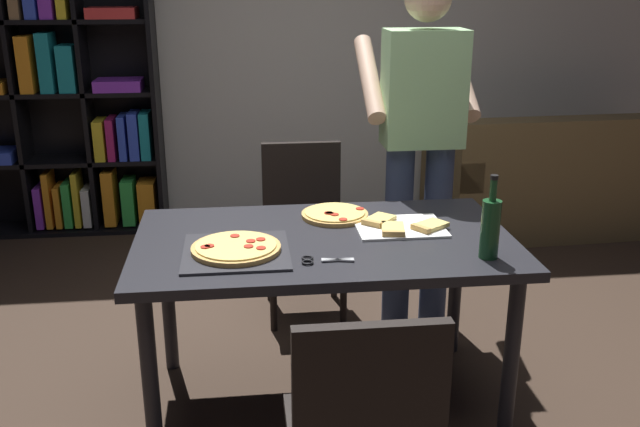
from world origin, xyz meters
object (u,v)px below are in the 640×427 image
person_serving_pizza (421,135)px  bookshelf (56,94)px  kitchen_scissors (318,260)px  couch (556,187)px  wine_bottle (490,227)px  dining_table (324,256)px  second_pizza_plain (335,214)px  chair_far_side (303,218)px  pepperoni_pizza_on_tray (236,249)px

person_serving_pizza → bookshelf: bearing=141.5°
kitchen_scissors → person_serving_pizza: bearing=57.1°
couch → bookshelf: (-3.45, 0.39, 0.66)m
wine_bottle → kitchen_scissors: 0.64m
dining_table → second_pizza_plain: 0.27m
chair_far_side → person_serving_pizza: person_serving_pizza is taller
dining_table → kitchen_scissors: kitchen_scissors is taller
chair_far_side → couch: chair_far_side is taller
bookshelf → second_pizza_plain: 2.69m
dining_table → chair_far_side: chair_far_side is taller
dining_table → pepperoni_pizza_on_tray: 0.38m
dining_table → pepperoni_pizza_on_tray: size_ratio=3.78×
second_pizza_plain → pepperoni_pizza_on_tray: bearing=-139.0°
couch → second_pizza_plain: bearing=-136.3°
pepperoni_pizza_on_tray → wine_bottle: 0.94m
dining_table → chair_far_side: (0.00, 0.92, -0.16)m
bookshelf → couch: bearing=-6.5°
couch → bookshelf: bookshelf is taller
wine_bottle → kitchen_scissors: wine_bottle is taller
dining_table → person_serving_pizza: size_ratio=0.86×
dining_table → person_serving_pizza: bearing=51.4°
dining_table → person_serving_pizza: (0.56, 0.70, 0.33)m
pepperoni_pizza_on_tray → second_pizza_plain: pepperoni_pizza_on_tray is taller
kitchen_scissors → chair_far_side: bearing=87.5°
person_serving_pizza → second_pizza_plain: size_ratio=6.08×
dining_table → couch: (1.90, 1.99, -0.37)m
couch → second_pizza_plain: 2.57m
chair_far_side → dining_table: bearing=-90.0°
bookshelf → wine_bottle: (2.12, -2.65, -0.10)m
wine_bottle → second_pizza_plain: 0.73m
couch → kitchen_scissors: couch is taller
bookshelf → person_serving_pizza: size_ratio=1.11×
couch → second_pizza_plain: (-1.83, -1.74, 0.46)m
couch → pepperoni_pizza_on_tray: (-2.25, -2.11, 0.46)m
chair_far_side → person_serving_pizza: (0.56, -0.22, 0.49)m
person_serving_pizza → chair_far_side: bearing=158.5°
bookshelf → dining_table: bearing=-56.9°
wine_bottle → second_pizza_plain: (-0.50, 0.52, -0.11)m
kitchen_scissors → pepperoni_pizza_on_tray: bearing=158.4°
dining_table → couch: size_ratio=0.87×
pepperoni_pizza_on_tray → bookshelf: bearing=115.6°
bookshelf → wine_bottle: size_ratio=6.17×
person_serving_pizza → second_pizza_plain: person_serving_pizza is taller
couch → wine_bottle: (-1.33, -2.26, 0.57)m
person_serving_pizza → pepperoni_pizza_on_tray: person_serving_pizza is taller
dining_table → chair_far_side: bearing=90.0°
pepperoni_pizza_on_tray → wine_bottle: bearing=-9.2°
dining_table → second_pizza_plain: (0.08, 0.24, 0.09)m
pepperoni_pizza_on_tray → second_pizza_plain: size_ratio=1.38×
bookshelf → kitchen_scissors: size_ratio=9.98×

